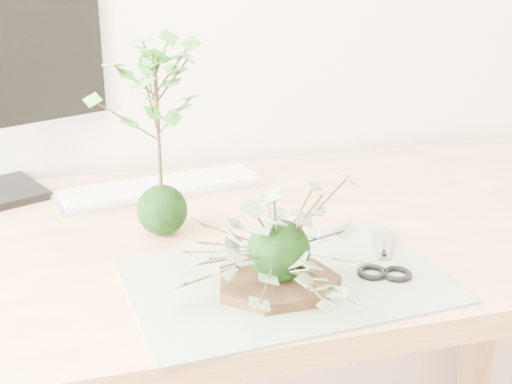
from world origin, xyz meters
TOP-DOWN VIEW (x-y plane):
  - desk at (-0.05, 1.23)m, footprint 1.60×0.70m
  - cutting_mat at (0.02, 1.04)m, footprint 0.46×0.33m
  - stone_dish at (-0.00, 1.01)m, footprint 0.18×0.18m
  - ivy_kokedama at (-0.00, 1.01)m, footprint 0.27×0.27m
  - maple_kokedama at (-0.13, 1.25)m, footprint 0.23×0.23m
  - keyboard at (-0.10, 1.45)m, footprint 0.41×0.17m
  - scissors at (0.17, 1.03)m, footprint 0.09×0.18m

SIDE VIEW (x-z plane):
  - desk at x=-0.05m, z-range 0.28..1.02m
  - cutting_mat at x=0.02m, z-range 0.74..0.74m
  - keyboard at x=-0.10m, z-range 0.74..0.75m
  - scissors at x=0.17m, z-range 0.74..0.75m
  - stone_dish at x=0.00m, z-range 0.74..0.76m
  - ivy_kokedama at x=0.00m, z-range 0.76..0.93m
  - maple_kokedama at x=-0.13m, z-range 0.81..1.15m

